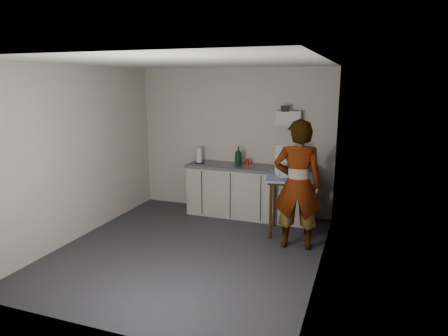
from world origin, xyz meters
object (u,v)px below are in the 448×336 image
(soda_can, at_px, (247,162))
(bakery_box, at_px, (287,169))
(dark_bottle, at_px, (237,159))
(side_table, at_px, (290,184))
(dish_rack, at_px, (295,166))
(standing_man, at_px, (298,185))
(kitchen_counter, at_px, (250,193))
(paper_towel, at_px, (199,156))
(soap_bottle, at_px, (238,156))

(soda_can, xyz_separation_m, bakery_box, (0.81, -0.58, 0.06))
(dark_bottle, bearing_deg, side_table, -29.35)
(side_table, relative_size, dark_bottle, 4.38)
(side_table, distance_m, dish_rack, 0.59)
(side_table, distance_m, standing_man, 0.53)
(dark_bottle, xyz_separation_m, dish_rack, (1.03, -0.03, -0.04))
(dark_bottle, xyz_separation_m, bakery_box, (0.98, -0.53, 0.01))
(kitchen_counter, xyz_separation_m, dark_bottle, (-0.24, -0.01, 0.59))
(standing_man, distance_m, dark_bottle, 1.64)
(standing_man, height_order, soda_can, standing_man)
(paper_towel, bearing_deg, standing_man, -28.14)
(soda_can, distance_m, dark_bottle, 0.19)
(standing_man, bearing_deg, side_table, -77.47)
(dish_rack, height_order, bakery_box, bakery_box)
(standing_man, bearing_deg, dish_rack, -87.10)
(side_table, bearing_deg, paper_towel, 155.31)
(dark_bottle, distance_m, paper_towel, 0.71)
(soap_bottle, height_order, soda_can, soap_bottle)
(soap_bottle, bearing_deg, soda_can, 20.46)
(kitchen_counter, relative_size, standing_man, 1.20)
(side_table, distance_m, soda_can, 1.10)
(dark_bottle, height_order, dish_rack, dish_rack)
(kitchen_counter, height_order, dish_rack, dish_rack)
(standing_man, bearing_deg, dark_bottle, -49.65)
(side_table, relative_size, soda_can, 7.62)
(side_table, distance_m, paper_towel, 1.87)
(dark_bottle, relative_size, dish_rack, 0.55)
(paper_towel, bearing_deg, bakery_box, -16.54)
(dark_bottle, bearing_deg, soap_bottle, -18.22)
(side_table, bearing_deg, bakery_box, 131.42)
(soap_bottle, xyz_separation_m, soda_can, (0.15, 0.06, -0.11))
(dark_bottle, bearing_deg, standing_man, -40.73)
(bakery_box, bearing_deg, soda_can, 118.77)
(soap_bottle, xyz_separation_m, paper_towel, (-0.74, -0.02, -0.03))
(standing_man, distance_m, soda_can, 1.55)
(soda_can, xyz_separation_m, dish_rack, (0.85, -0.07, 0.00))
(standing_man, xyz_separation_m, bakery_box, (-0.26, 0.54, 0.10))
(kitchen_counter, bearing_deg, bakery_box, -35.87)
(soap_bottle, distance_m, bakery_box, 1.09)
(paper_towel, bearing_deg, soda_can, 4.65)
(kitchen_counter, distance_m, standing_man, 1.55)
(soda_can, bearing_deg, bakery_box, -35.43)
(dark_bottle, bearing_deg, bakery_box, -28.26)
(soda_can, distance_m, dish_rack, 0.85)
(kitchen_counter, xyz_separation_m, dish_rack, (0.78, -0.03, 0.54))
(side_table, xyz_separation_m, paper_towel, (-1.77, 0.57, 0.23))
(dish_rack, bearing_deg, side_table, -86.86)
(dish_rack, bearing_deg, paper_towel, 179.93)
(kitchen_counter, distance_m, side_table, 1.08)
(side_table, xyz_separation_m, bakery_box, (-0.07, 0.07, 0.22))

